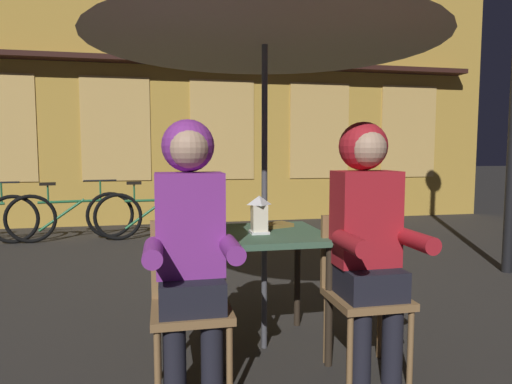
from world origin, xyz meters
name	(u,v)px	position (x,y,z in m)	size (l,w,h in m)	color
ground_plane	(264,347)	(0.00, 0.00, 0.00)	(60.00, 60.00, 0.00)	#2D2B28
cafe_table	(264,248)	(0.00, 0.00, 0.64)	(0.72, 0.72, 0.74)	#42664C
patio_umbrella	(265,12)	(0.00, 0.00, 2.06)	(2.10, 2.10, 2.31)	#4C4C51
lantern	(259,214)	(-0.04, -0.04, 0.86)	(0.11, 0.11, 0.23)	white
chair_left	(190,295)	(-0.48, -0.37, 0.49)	(0.40, 0.40, 0.87)	olive
chair_right	(362,284)	(0.48, -0.37, 0.49)	(0.40, 0.40, 0.87)	olive
person_left_hooded	(190,229)	(-0.48, -0.43, 0.85)	(0.45, 0.56, 1.40)	black
person_right_hooded	(367,223)	(0.48, -0.43, 0.85)	(0.45, 0.56, 1.40)	black
shopfront_building	(220,45)	(0.42, 5.40, 3.09)	(10.00, 0.93, 6.20)	gold
bicycle_second	(71,216)	(-1.86, 3.89, 0.35)	(1.67, 0.32, 0.84)	black
bicycle_third	(155,214)	(-0.72, 3.81, 0.35)	(1.68, 0.18, 0.84)	black
book	(276,225)	(0.12, 0.17, 0.75)	(0.20, 0.14, 0.02)	olive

